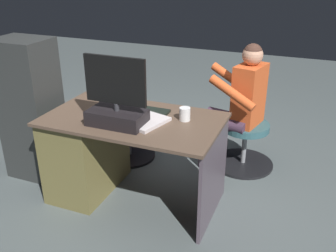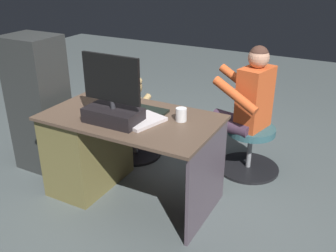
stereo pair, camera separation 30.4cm
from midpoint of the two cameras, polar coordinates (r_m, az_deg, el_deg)
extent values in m
plane|color=#535D5E|center=(3.41, 0.40, -7.77)|extent=(10.00, 10.00, 0.00)
cube|color=brown|center=(2.83, -2.59, 1.19)|extent=(1.31, 0.75, 0.02)
cube|color=olive|center=(3.21, -9.22, -3.22)|extent=(0.42, 0.69, 0.69)
cube|color=#544852|center=(2.76, 9.08, -8.08)|extent=(0.02, 0.67, 0.69)
cube|color=black|center=(2.72, -5.07, 1.56)|extent=(0.41, 0.23, 0.11)
cylinder|color=#333338|center=(2.69, -5.13, 3.13)|extent=(0.04, 0.04, 0.05)
cube|color=black|center=(2.62, -5.29, 7.07)|extent=(0.46, 0.02, 0.33)
cube|color=black|center=(2.63, -5.12, 7.15)|extent=(0.42, 0.00, 0.30)
cube|color=black|center=(2.94, -1.04, 2.54)|extent=(0.42, 0.14, 0.02)
ellipsoid|color=#262B32|center=(3.10, -5.83, 3.76)|extent=(0.06, 0.10, 0.04)
cylinder|color=white|center=(2.74, 5.18, 1.65)|extent=(0.08, 0.08, 0.10)
cube|color=black|center=(2.97, -6.13, 2.61)|extent=(0.11, 0.15, 0.02)
cube|color=silver|center=(2.72, -0.66, 0.73)|extent=(0.29, 0.35, 0.02)
cylinder|color=black|center=(3.77, -2.59, -4.14)|extent=(0.51, 0.51, 0.03)
cylinder|color=gray|center=(3.69, -2.64, -1.65)|extent=(0.04, 0.04, 0.34)
cylinder|color=maroon|center=(3.61, -2.70, 1.20)|extent=(0.41, 0.41, 0.06)
ellipsoid|color=tan|center=(3.56, -2.74, 3.21)|extent=(0.20, 0.17, 0.21)
sphere|color=tan|center=(3.50, -2.80, 5.87)|extent=(0.17, 0.17, 0.17)
sphere|color=beige|center=(3.56, -2.20, 6.01)|extent=(0.06, 0.06, 0.06)
sphere|color=tan|center=(3.45, -1.96, 6.74)|extent=(0.07, 0.07, 0.07)
sphere|color=tan|center=(3.51, -3.67, 7.00)|extent=(0.07, 0.07, 0.07)
cylinder|color=tan|center=(3.52, -1.04, 3.77)|extent=(0.06, 0.16, 0.11)
cylinder|color=tan|center=(3.62, -3.83, 4.29)|extent=(0.06, 0.16, 0.11)
cylinder|color=tan|center=(3.65, -1.09, 2.59)|extent=(0.07, 0.13, 0.07)
cylinder|color=tan|center=(3.70, -2.53, 2.88)|extent=(0.07, 0.13, 0.07)
cylinder|color=black|center=(3.64, 14.29, -6.13)|extent=(0.56, 0.56, 0.03)
cylinder|color=gray|center=(3.55, 14.59, -3.59)|extent=(0.04, 0.04, 0.34)
cylinder|color=#315B63|center=(3.46, 14.94, -0.67)|extent=(0.42, 0.42, 0.06)
cube|color=#DE5727|center=(3.35, 15.48, 3.99)|extent=(0.27, 0.36, 0.54)
sphere|color=tan|center=(3.25, 16.18, 9.84)|extent=(0.18, 0.18, 0.18)
sphere|color=#492E25|center=(3.25, 16.22, 10.13)|extent=(0.16, 0.16, 0.16)
cylinder|color=#DE5727|center=(3.14, 12.85, 4.46)|extent=(0.43, 0.17, 0.25)
cylinder|color=#DE5727|center=(3.51, 13.20, 6.57)|extent=(0.43, 0.17, 0.25)
cylinder|color=#442F42|center=(3.36, 11.89, -0.18)|extent=(0.38, 0.19, 0.11)
cylinder|color=#442F42|center=(3.47, 8.55, -3.35)|extent=(0.10, 0.10, 0.42)
cylinder|color=#442F42|center=(3.52, 12.09, 0.97)|extent=(0.38, 0.19, 0.11)
cylinder|color=#442F42|center=(3.63, 8.89, -2.10)|extent=(0.10, 0.10, 0.42)
cube|color=#303232|center=(3.48, -16.48, 3.06)|extent=(0.44, 0.36, 1.21)
camera|label=1|loc=(0.15, -87.14, 1.30)|focal=40.48mm
camera|label=2|loc=(0.15, 92.86, -1.30)|focal=40.48mm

